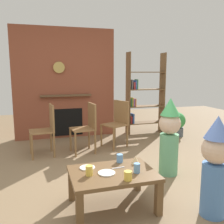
# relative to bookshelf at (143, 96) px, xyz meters

# --- Properties ---
(ground_plane) EXTENTS (12.00, 12.00, 0.00)m
(ground_plane) POSITION_rel_bookshelf_xyz_m (-1.51, -2.40, -0.89)
(ground_plane) COLOR #846B4C
(brick_fireplace_feature) EXTENTS (2.20, 0.28, 2.40)m
(brick_fireplace_feature) POSITION_rel_bookshelf_xyz_m (-1.78, 0.20, 0.30)
(brick_fireplace_feature) COLOR brown
(brick_fireplace_feature) RESTS_ON ground_plane
(bookshelf) EXTENTS (0.90, 0.28, 1.90)m
(bookshelf) POSITION_rel_bookshelf_xyz_m (0.00, 0.00, 0.00)
(bookshelf) COLOR brown
(bookshelf) RESTS_ON ground_plane
(coffee_table) EXTENTS (0.90, 0.65, 0.40)m
(coffee_table) POSITION_rel_bookshelf_xyz_m (-1.64, -2.94, -0.55)
(coffee_table) COLOR brown
(coffee_table) RESTS_ON ground_plane
(paper_cup_near_left) EXTENTS (0.08, 0.08, 0.09)m
(paper_cup_near_left) POSITION_rel_bookshelf_xyz_m (-1.56, -3.18, -0.44)
(paper_cup_near_left) COLOR #F2CC4C
(paper_cup_near_left) RESTS_ON coffee_table
(paper_cup_near_right) EXTENTS (0.07, 0.07, 0.10)m
(paper_cup_near_right) POSITION_rel_bookshelf_xyz_m (-1.90, -2.96, -0.44)
(paper_cup_near_right) COLOR #F2CC4C
(paper_cup_near_right) RESTS_ON coffee_table
(paper_cup_center) EXTENTS (0.07, 0.07, 0.10)m
(paper_cup_center) POSITION_rel_bookshelf_xyz_m (-1.40, -3.04, -0.44)
(paper_cup_center) COLOR #669EE0
(paper_cup_center) RESTS_ON coffee_table
(paper_cup_far_left) EXTENTS (0.07, 0.07, 0.10)m
(paper_cup_far_left) POSITION_rel_bookshelf_xyz_m (-1.48, -2.70, -0.44)
(paper_cup_far_left) COLOR #669EE0
(paper_cup_far_left) RESTS_ON coffee_table
(paper_plate_front) EXTENTS (0.18, 0.18, 0.01)m
(paper_plate_front) POSITION_rel_bookshelf_xyz_m (-1.72, -2.97, -0.48)
(paper_plate_front) COLOR white
(paper_plate_front) RESTS_ON coffee_table
(paper_plate_rear) EXTENTS (0.17, 0.17, 0.01)m
(paper_plate_rear) POSITION_rel_bookshelf_xyz_m (-1.88, -2.77, -0.48)
(paper_plate_rear) COLOR white
(paper_plate_rear) RESTS_ON coffee_table
(birthday_cake_slice) EXTENTS (0.10, 0.10, 0.09)m
(birthday_cake_slice) POSITION_rel_bookshelf_xyz_m (-1.32, -2.79, -0.44)
(birthday_cake_slice) COLOR #EAC68C
(birthday_cake_slice) RESTS_ON coffee_table
(table_fork) EXTENTS (0.15, 0.03, 0.01)m
(table_fork) POSITION_rel_bookshelf_xyz_m (-1.55, -2.86, -0.48)
(table_fork) COLOR silver
(table_fork) RESTS_ON coffee_table
(child_with_cone_hat) EXTENTS (0.29, 0.29, 1.04)m
(child_with_cone_hat) POSITION_rel_bookshelf_xyz_m (-0.71, -3.39, -0.34)
(child_with_cone_hat) COLOR #4C7FC6
(child_with_cone_hat) RESTS_ON ground_plane
(child_in_pink) EXTENTS (0.31, 0.31, 1.10)m
(child_in_pink) POSITION_rel_bookshelf_xyz_m (-0.62, -2.33, -0.31)
(child_in_pink) COLOR #66B27F
(child_in_pink) RESTS_ON ground_plane
(dining_chair_left) EXTENTS (0.43, 0.43, 0.90)m
(dining_chair_left) POSITION_rel_bookshelf_xyz_m (-2.25, -0.98, -0.38)
(dining_chair_left) COLOR olive
(dining_chair_left) RESTS_ON ground_plane
(dining_chair_middle) EXTENTS (0.44, 0.44, 0.90)m
(dining_chair_middle) POSITION_rel_bookshelf_xyz_m (-1.54, -1.02, -0.38)
(dining_chair_middle) COLOR olive
(dining_chair_middle) RESTS_ON ground_plane
(dining_chair_right) EXTENTS (0.53, 0.53, 0.90)m
(dining_chair_right) POSITION_rel_bookshelf_xyz_m (-0.89, -0.82, -0.38)
(dining_chair_right) COLOR olive
(dining_chair_right) RESTS_ON ground_plane
(potted_plant_tall) EXTENTS (0.38, 0.38, 0.55)m
(potted_plant_tall) POSITION_rel_bookshelf_xyz_m (0.64, -0.50, -0.59)
(potted_plant_tall) COLOR #4C5660
(potted_plant_tall) RESTS_ON ground_plane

